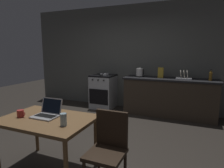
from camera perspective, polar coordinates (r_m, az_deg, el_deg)
The scene contains 14 objects.
ground_plane at distance 3.56m, azimuth -7.74°, elevation -16.20°, with size 12.00×12.00×0.00m, color #2D2823.
back_wall at distance 5.23m, azimuth 7.87°, elevation 7.67°, with size 6.40×0.10×2.74m, color #585A56.
kitchen_counter at distance 4.85m, azimuth 16.45°, elevation -3.68°, with size 2.16×0.64×0.91m.
stove_oven at distance 5.32m, azimuth -2.57°, elevation -2.17°, with size 0.60×0.62×0.91m.
dining_table at distance 2.64m, azimuth -18.63°, elevation -11.06°, with size 1.16×0.78×0.71m.
chair at distance 2.27m, azimuth -1.10°, elevation -17.73°, with size 0.40×0.40×0.88m.
laptop at distance 2.66m, azimuth -18.60°, elevation -8.12°, with size 0.32×0.28×0.22m.
electric_kettle at distance 4.89m, azimuth 8.13°, elevation 3.39°, with size 0.19×0.17×0.22m.
bottle at distance 4.70m, azimuth 27.10°, elevation 2.29°, with size 0.07×0.07×0.25m.
frying_pan at distance 5.19m, azimuth -2.23°, elevation 2.93°, with size 0.25×0.43×0.05m.
coffee_mug at distance 2.76m, azimuth -25.36°, elevation -7.88°, with size 0.12×0.09×0.09m.
drinking_glass at distance 2.29m, azimuth -14.14°, elevation -10.13°, with size 0.08×0.08×0.14m.
cereal_box at distance 4.80m, azimuth 14.18°, elevation 3.28°, with size 0.13×0.05×0.25m.
dish_rack at distance 4.74m, azimuth 20.48°, elevation 1.96°, with size 0.34×0.26×0.21m.
Camera 1 is at (1.65, -2.74, 1.55)m, focal length 30.98 mm.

